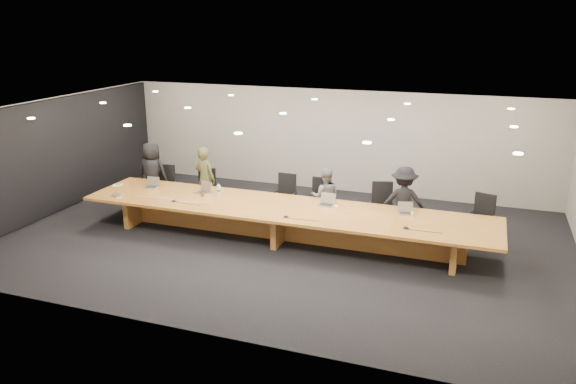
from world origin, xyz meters
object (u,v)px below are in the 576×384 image
object	(u,v)px
chair_left	(206,190)
av_box	(117,195)
chair_far_right	(480,219)
paper_cup_near	(336,207)
chair_right	(382,207)
amber_mug	(203,195)
mic_right	(406,227)
chair_mid_left	(284,196)
person_c	(325,197)
mic_center	(286,216)
laptop_a	(151,183)
chair_far_left	(164,185)
person_d	(403,202)
person_a	(152,173)
person_b	(205,179)
paper_cup_far	(412,214)
laptop_d	(326,200)
chair_mid_right	(319,200)
mic_left	(174,201)
laptop_e	(406,209)
water_bottle	(219,190)
conference_table	(283,217)
laptop_b	(202,188)

from	to	relation	value
chair_left	av_box	distance (m)	2.23
chair_far_right	paper_cup_near	world-z (taller)	chair_far_right
chair_right	av_box	size ratio (longest dim) A/B	5.38
amber_mug	mic_right	distance (m)	4.69
chair_mid_left	person_c	bearing A→B (deg)	-4.87
av_box	mic_right	world-z (taller)	mic_right
chair_left	mic_center	bearing A→B (deg)	-47.04
chair_left	laptop_a	xyz separation A→B (m)	(-0.95, -0.96, 0.35)
chair_far_left	person_d	distance (m)	6.11
person_a	person_c	bearing A→B (deg)	175.76
person_b	paper_cup_far	bearing A→B (deg)	-174.34
person_c	laptop_d	distance (m)	0.88
chair_mid_right	laptop_d	bearing A→B (deg)	-64.40
chair_mid_right	laptop_d	distance (m)	1.09
chair_far_left	chair_right	xyz separation A→B (m)	(5.62, 0.03, 0.04)
person_b	paper_cup_far	world-z (taller)	person_b
chair_mid_left	mic_left	xyz separation A→B (m)	(-1.94, -1.79, 0.23)
amber_mug	mic_right	size ratio (longest dim) A/B	0.65
chair_mid_left	paper_cup_far	xyz separation A→B (m)	(3.16, -0.99, 0.25)
chair_mid_left	person_a	size ratio (longest dim) A/B	0.66
laptop_e	water_bottle	distance (m)	4.21
paper_cup_near	paper_cup_far	size ratio (longest dim) A/B	1.08
chair_far_left	chair_far_right	bearing A→B (deg)	-6.82
conference_table	mic_right	xyz separation A→B (m)	(2.67, -0.40, 0.25)
conference_table	paper_cup_far	world-z (taller)	paper_cup_far
chair_mid_left	av_box	bearing A→B (deg)	-149.22
chair_far_left	amber_mug	distance (m)	2.08
chair_mid_left	chair_right	distance (m)	2.39
laptop_b	person_d	bearing A→B (deg)	32.77
person_a	mic_right	world-z (taller)	person_a
person_c	av_box	distance (m)	4.77
laptop_b	mic_right	world-z (taller)	laptop_b
conference_table	chair_mid_left	world-z (taller)	chair_mid_left
person_a	person_b	size ratio (longest dim) A/B	1.00
conference_table	water_bottle	size ratio (longest dim) A/B	36.21
person_b	laptop_e	size ratio (longest dim) A/B	5.36
paper_cup_far	av_box	world-z (taller)	paper_cup_far
person_b	person_d	world-z (taller)	person_b
paper_cup_near	mic_right	size ratio (longest dim) A/B	0.65
person_d	laptop_b	distance (m)	4.58
amber_mug	chair_mid_left	bearing A→B (deg)	39.33
chair_left	mic_center	world-z (taller)	chair_left
laptop_d	amber_mug	xyz separation A→B (m)	(-2.83, -0.31, -0.09)
chair_left	person_c	size ratio (longest dim) A/B	0.78
water_bottle	mic_left	bearing A→B (deg)	-136.19
person_a	person_c	size ratio (longest dim) A/B	1.21
person_a	laptop_a	distance (m)	1.07
person_a	mic_right	bearing A→B (deg)	162.07
conference_table	water_bottle	world-z (taller)	water_bottle
laptop_b	paper_cup_near	distance (m)	3.22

